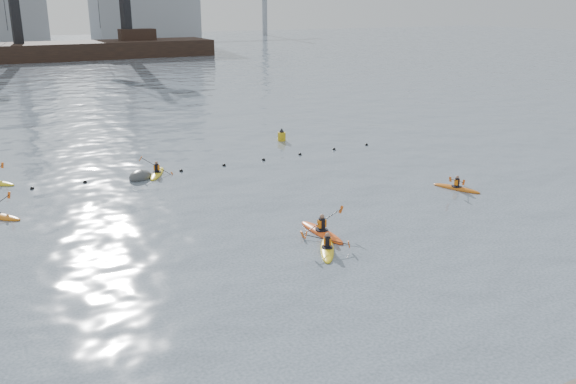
% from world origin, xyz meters
% --- Properties ---
extents(ground, '(400.00, 400.00, 0.00)m').
position_xyz_m(ground, '(0.00, 0.00, 0.00)').
color(ground, '#36464F').
rests_on(ground, ground).
extents(float_line, '(33.24, 0.73, 0.24)m').
position_xyz_m(float_line, '(-0.50, 22.53, 0.03)').
color(float_line, black).
rests_on(float_line, ground).
extents(barge_pier, '(72.00, 19.30, 29.50)m').
position_xyz_m(barge_pier, '(-0.22, 110.00, 1.89)').
color(barge_pier, black).
rests_on(barge_pier, ground).
extents(skyline, '(141.00, 28.00, 22.00)m').
position_xyz_m(skyline, '(2.23, 150.27, 9.25)').
color(skyline, gray).
rests_on(skyline, ground).
extents(kayaker_0, '(2.38, 3.46, 1.32)m').
position_xyz_m(kayaker_0, '(3.28, 8.48, 0.11)').
color(kayaker_0, '#EF5116').
rests_on(kayaker_0, ground).
extents(kayaker_1, '(2.04, 2.87, 0.99)m').
position_xyz_m(kayaker_1, '(2.41, 6.58, 0.09)').
color(kayaker_1, yellow).
rests_on(kayaker_1, ground).
extents(kayaker_3, '(1.99, 3.00, 1.33)m').
position_xyz_m(kayaker_3, '(-0.58, 22.33, 0.09)').
color(kayaker_3, yellow).
rests_on(kayaker_3, ground).
extents(kayaker_4, '(1.93, 2.96, 1.08)m').
position_xyz_m(kayaker_4, '(14.00, 10.83, 0.09)').
color(kayaker_4, '#BF5D12').
rests_on(kayaker_4, ground).
extents(mooring_buoy, '(2.45, 2.48, 1.45)m').
position_xyz_m(mooring_buoy, '(-1.70, 22.01, 0.00)').
color(mooring_buoy, '#3A3D3F').
rests_on(mooring_buoy, ground).
extents(nav_buoy, '(0.63, 0.63, 1.15)m').
position_xyz_m(nav_buoy, '(11.01, 27.24, 0.35)').
color(nav_buoy, orange).
rests_on(nav_buoy, ground).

